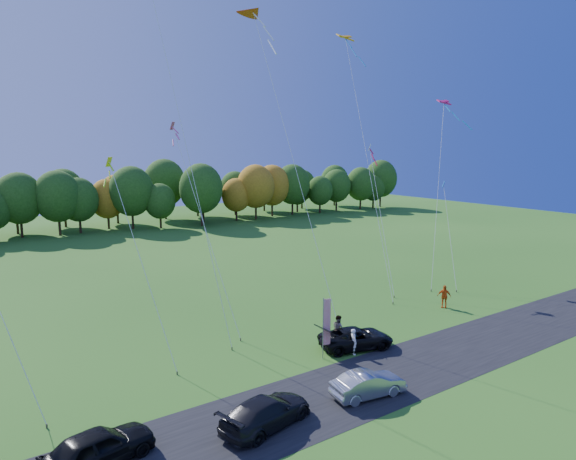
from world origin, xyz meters
TOP-DOWN VIEW (x-y plane):
  - ground at (0.00, 0.00)m, footprint 160.00×160.00m
  - asphalt_strip at (0.00, -4.00)m, footprint 90.00×6.00m
  - tree_line at (0.00, 55.00)m, footprint 116.00×12.00m
  - black_suv at (1.18, 0.04)m, footprint 5.24×3.51m
  - silver_sedan at (-2.66, -5.11)m, footprint 4.18×1.98m
  - dark_truck_a at (-8.55, -4.53)m, footprint 5.20×3.04m
  - dark_truck_b at (-15.70, -3.10)m, footprint 4.87×2.73m
  - person_tailgate_a at (0.38, -0.60)m, footprint 0.54×0.68m
  - person_tailgate_b at (0.97, 1.55)m, footprint 0.86×1.00m
  - person_east at (12.65, 2.25)m, footprint 0.99×1.14m
  - feather_flag at (-1.43, -0.09)m, footprint 0.50×0.19m
  - kite_delta_blue at (-6.88, 8.69)m, footprint 4.15×9.76m
  - kite_parafoil_orange at (12.65, 11.59)m, footprint 7.44×13.52m
  - kite_delta_red at (1.23, 7.40)m, footprint 2.64×10.94m
  - kite_parafoil_rainbow at (19.35, 8.75)m, footprint 9.33×6.35m
  - kite_diamond_yellow at (-10.35, 6.70)m, footprint 1.63×7.98m
  - kite_diamond_green at (-18.10, 4.28)m, footprint 2.77×6.80m
  - kite_diamond_white at (13.12, 10.00)m, footprint 4.28×7.93m
  - kite_diamond_pink at (-4.82, 9.36)m, footprint 1.52×8.54m
  - kite_diamond_blue_low at (18.87, 6.79)m, footprint 4.00×5.25m

SIDE VIEW (x-z plane):
  - ground at x=0.00m, z-range 0.00..0.00m
  - tree_line at x=0.00m, z-range -5.00..5.00m
  - asphalt_strip at x=0.00m, z-range 0.00..0.01m
  - silver_sedan at x=-2.66m, z-range 0.00..1.32m
  - black_suv at x=1.18m, z-range 0.00..1.34m
  - dark_truck_a at x=-8.55m, z-range 0.00..1.41m
  - dark_truck_b at x=-15.70m, z-range 0.00..1.57m
  - person_tailgate_a at x=0.38m, z-range 0.00..1.64m
  - person_tailgate_b at x=0.97m, z-range 0.00..1.81m
  - person_east at x=12.65m, z-range 0.00..1.84m
  - feather_flag at x=-1.43m, z-range 0.42..4.27m
  - kite_diamond_blue_low at x=18.87m, z-range -0.23..9.54m
  - kite_diamond_green at x=-18.10m, z-range -0.16..9.71m
  - kite_diamond_yellow at x=-10.35m, z-range -0.14..12.32m
  - kite_diamond_white at x=13.12m, z-range -0.26..13.16m
  - kite_diamond_pink at x=-4.82m, z-range -0.12..14.76m
  - kite_parafoil_rainbow at x=19.35m, z-range -0.16..17.63m
  - kite_parafoil_orange at x=12.65m, z-range -0.22..24.09m
  - kite_delta_red at x=1.23m, z-range 0.46..24.77m
  - kite_delta_blue at x=-6.88m, z-range -0.21..31.62m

